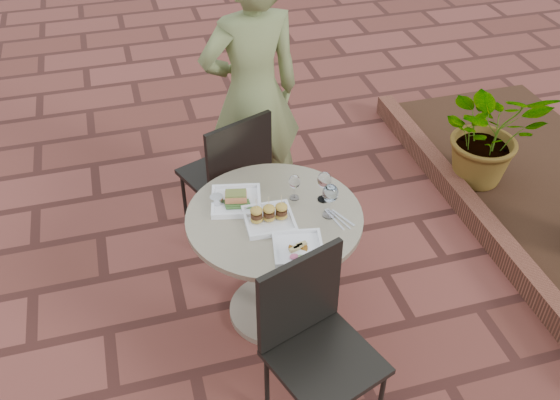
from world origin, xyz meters
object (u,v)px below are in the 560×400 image
object	(u,v)px
cafe_table	(275,250)
plate_salmon	(236,200)
plate_sliders	(269,216)
plate_tuna	(298,248)
chair_far	(231,169)
chair_near	(313,334)
diner	(252,96)

from	to	relation	value
cafe_table	plate_salmon	distance (m)	0.34
plate_sliders	plate_tuna	xyz separation A→B (m)	(0.08, -0.24, -0.02)
plate_salmon	plate_sliders	distance (m)	0.22
chair_far	plate_sliders	world-z (taller)	chair_far
chair_near	plate_sliders	world-z (taller)	chair_near
chair_near	plate_sliders	size ratio (longest dim) A/B	3.66
chair_far	plate_tuna	xyz separation A→B (m)	(0.12, -0.97, 0.19)
plate_sliders	plate_tuna	world-z (taller)	plate_sliders
cafe_table	plate_sliders	world-z (taller)	plate_sliders
plate_salmon	plate_sliders	bearing A→B (deg)	-56.03
cafe_table	plate_salmon	bearing A→B (deg)	138.89
cafe_table	plate_salmon	xyz separation A→B (m)	(-0.16, 0.14, 0.27)
chair_near	diner	bearing A→B (deg)	66.21
chair_near	plate_tuna	world-z (taller)	chair_near
chair_far	plate_salmon	bearing A→B (deg)	59.98
plate_salmon	plate_sliders	xyz separation A→B (m)	(0.13, -0.19, 0.01)
plate_salmon	plate_tuna	distance (m)	0.47
chair_far	cafe_table	bearing A→B (deg)	75.21
plate_salmon	diner	bearing A→B (deg)	70.46
plate_tuna	diner	bearing A→B (deg)	86.05
chair_near	plate_tuna	bearing A→B (deg)	64.82
plate_sliders	plate_tuna	bearing A→B (deg)	-71.80
plate_salmon	plate_tuna	bearing A→B (deg)	-64.34
chair_near	chair_far	bearing A→B (deg)	74.28
chair_near	plate_sliders	distance (m)	0.63
chair_far	plate_tuna	world-z (taller)	chair_far
diner	plate_sliders	world-z (taller)	diner
chair_far	plate_sliders	distance (m)	0.77
diner	plate_sliders	bearing A→B (deg)	73.40
plate_sliders	plate_tuna	distance (m)	0.25
plate_salmon	plate_tuna	size ratio (longest dim) A/B	1.09
chair_far	plate_tuna	bearing A→B (deg)	75.54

